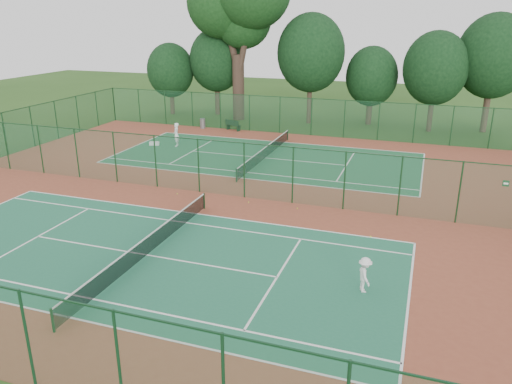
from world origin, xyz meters
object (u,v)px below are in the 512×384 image
kit_bag (154,144)px  big_tree (239,1)px  bench (233,125)px  player_near (365,275)px  player_far (176,135)px  trash_bin (203,123)px

kit_bag → big_tree: bearing=60.6°
kit_bag → big_tree: big_tree is taller
bench → kit_bag: bearing=-98.0°
big_tree → player_near: bearing=-61.3°
big_tree → kit_bag: bearing=-102.1°
player_far → trash_bin: player_far is taller
bench → kit_bag: bench is taller
player_near → bench: 31.07m
player_far → kit_bag: (-1.98, -0.39, -0.86)m
player_far → trash_bin: 7.45m
trash_bin → kit_bag: (-1.03, -7.76, -0.33)m
bench → big_tree: big_tree is taller
player_far → bench: size_ratio=1.15×
player_near → big_tree: 38.37m
bench → big_tree: 12.89m
player_near → trash_bin: (-19.51, 26.44, -0.28)m
kit_bag → big_tree: size_ratio=0.05×
player_near → bench: player_near is taller
big_tree → trash_bin: bearing=-108.1°
trash_bin → big_tree: big_tree is taller
kit_bag → trash_bin: bearing=65.2°
player_far → trash_bin: size_ratio=2.08×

